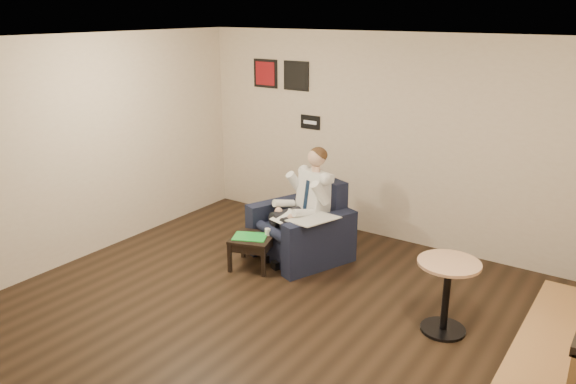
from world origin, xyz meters
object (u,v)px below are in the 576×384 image
Objects in this scene: green_folder at (250,237)px; seated_man at (292,209)px; cafe_table at (446,297)px; side_table at (253,252)px; smartphone at (260,233)px; banquette at (559,336)px; armchair at (300,221)px; coffee_mug at (268,232)px.

seated_man is at bearing 58.44° from green_folder.
side_table is at bearing 177.85° from cafe_table.
banquette is at bearing -22.50° from smartphone.
banquette is at bearing -12.91° from green_folder.
armchair is 0.75× the size of seated_man.
side_table is 3.93× the size of smartphone.
banquette reaches higher than side_table.
smartphone is 0.04× the size of banquette.
armchair reaches higher than side_table.
armchair is 0.23m from seated_man.
seated_man is 3.39× the size of green_folder.
cafe_table is at bearing -5.89° from coffee_mug.
banquette reaches higher than coffee_mug.
armchair is 0.73m from side_table.
banquette is (3.59, -0.82, 0.33)m from green_folder.
coffee_mug is 0.03× the size of banquette.
seated_man is 16.04× the size of coffee_mug.
green_folder is 0.53× the size of cafe_table.
seated_man is at bearing 63.59° from coffee_mug.
side_table is 1.22× the size of green_folder.
armchair is at bearing 156.28° from banquette.
smartphone is 3.72m from banquette.
seated_man is 0.47× the size of banquette.
coffee_mug is 0.13m from smartphone.
armchair is 0.70m from green_folder.
banquette is (3.25, -1.43, 0.24)m from armchair.
armchair is 0.54m from smartphone.
armchair is at bearing 162.63° from cafe_table.
cafe_table is at bearing -12.49° from smartphone.
armchair reaches higher than coffee_mug.
smartphone is at bearing 174.39° from cafe_table.
armchair is 2.09× the size of side_table.
seated_man is 0.63m from green_folder.
cafe_table is (2.47, -0.24, -0.03)m from smartphone.
green_folder is 3.21× the size of smartphone.
cafe_table is at bearing 3.88° from armchair.
coffee_mug is at bearing 50.57° from green_folder.
cafe_table reaches higher than coffee_mug.
coffee_mug is 3.60m from banquette.
coffee_mug is (0.12, 0.15, 0.24)m from side_table.
seated_man reaches higher than cafe_table.
coffee_mug is at bearing 174.11° from cafe_table.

